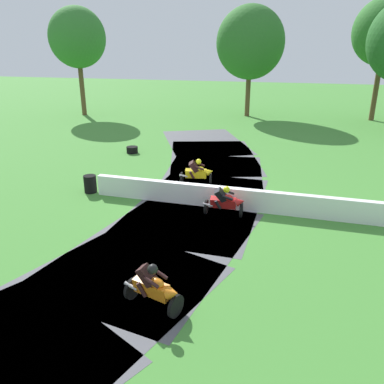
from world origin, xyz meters
TOP-DOWN VIEW (x-y plane):
  - ground_plane at (0.00, 0.00)m, footprint 120.00×120.00m
  - track_asphalt at (-1.19, 0.04)m, footprint 9.90×31.80m
  - safety_barrier at (5.19, -0.16)m, footprint 19.66×0.90m
  - motorcycle_lead_orange at (0.55, -7.08)m, footprint 1.69×1.12m
  - motorcycle_chase_red at (1.28, -0.91)m, footprint 1.68×0.87m
  - motorcycle_trailing_yellow at (-0.64, 2.40)m, footprint 1.69×0.95m
  - tire_stack_mid_a at (-5.16, 0.22)m, footprint 0.57×0.57m
  - tire_stack_mid_b at (-6.04, 7.21)m, footprint 0.70×0.70m
  - tree_far_left at (-0.77, 22.73)m, footprint 6.12×6.12m
  - tree_far_right at (-16.14, 19.43)m, footprint 5.13×5.13m

SIDE VIEW (x-z plane):
  - ground_plane at x=0.00m, z-range 0.00..0.00m
  - track_asphalt at x=-1.19m, z-range 0.00..0.01m
  - tire_stack_mid_b at x=-6.04m, z-range 0.00..0.40m
  - tire_stack_mid_a at x=-5.16m, z-range 0.00..0.80m
  - safety_barrier at x=5.19m, z-range 0.00..0.90m
  - motorcycle_chase_red at x=1.28m, z-range -0.08..1.34m
  - motorcycle_trailing_yellow at x=-0.64m, z-range -0.07..1.36m
  - motorcycle_lead_orange at x=0.55m, z-range -0.06..1.37m
  - tree_far_left at x=-0.77m, z-range 1.66..11.44m
  - tree_far_right at x=-16.14m, z-range 2.13..11.82m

